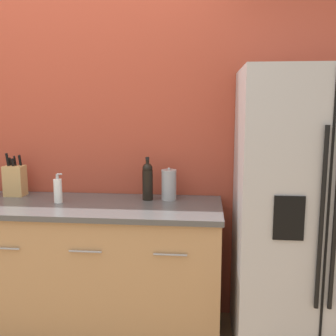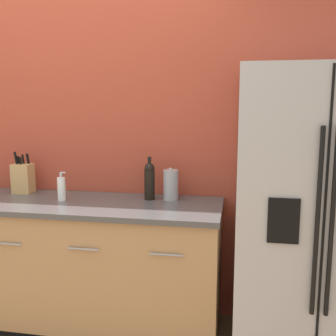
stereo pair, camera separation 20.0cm
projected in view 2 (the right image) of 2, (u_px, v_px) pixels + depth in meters
wall_back at (67, 141)px, 3.01m from camera, size 10.00×0.05×2.60m
counter_unit at (68, 262)px, 2.79m from camera, size 2.16×0.64×0.92m
refrigerator at (310, 219)px, 2.37m from camera, size 0.88×0.78×1.79m
knife_block at (23, 178)px, 2.94m from camera, size 0.14×0.11×0.31m
wine_bottle at (150, 180)px, 2.73m from camera, size 0.07×0.07×0.30m
soap_dispenser at (62, 189)px, 2.71m from camera, size 0.06×0.06×0.20m
steel_canister at (171, 185)px, 2.73m from camera, size 0.11×0.11×0.23m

